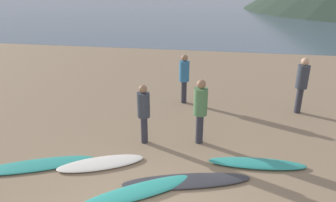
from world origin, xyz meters
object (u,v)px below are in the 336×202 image
object	(u,v)px
surfboard_3	(187,181)
person_3	(302,81)
person_1	(200,107)
surfboard_2	(139,191)
surfboard_0	(36,165)
surfboard_1	(101,163)
person_0	(184,75)
person_2	(144,109)
surfboard_4	(257,163)

from	to	relation	value
surfboard_3	person_3	distance (m)	5.32
person_1	surfboard_2	bearing A→B (deg)	174.67
person_1	surfboard_0	bearing A→B (deg)	134.97
surfboard_1	person_0	distance (m)	4.49
surfboard_2	surfboard_1	bearing A→B (deg)	109.17
person_2	person_0	bearing A→B (deg)	-92.66
person_1	surfboard_3	bearing A→B (deg)	-165.15
person_2	surfboard_4	bearing A→B (deg)	177.22
surfboard_4	person_2	distance (m)	2.97
surfboard_1	person_0	size ratio (longest dim) A/B	1.16
surfboard_1	surfboard_4	distance (m)	3.54
person_1	person_2	distance (m)	1.41
surfboard_4	person_3	distance (m)	3.81
surfboard_0	surfboard_4	world-z (taller)	surfboard_4
person_0	person_1	world-z (taller)	person_1
person_1	person_2	xyz separation A→B (m)	(-1.39, -0.25, -0.08)
surfboard_3	person_2	size ratio (longest dim) A/B	1.72
person_2	person_3	bearing A→B (deg)	-138.00
surfboard_3	person_3	xyz separation A→B (m)	(3.00, 4.28, 1.01)
surfboard_2	person_2	xyz separation A→B (m)	(-0.41, 2.02, 0.87)
person_1	person_3	xyz separation A→B (m)	(2.90, 2.53, 0.04)
surfboard_3	surfboard_4	bearing A→B (deg)	16.10
surfboard_4	person_2	size ratio (longest dim) A/B	1.39
surfboard_2	person_0	bearing A→B (deg)	52.87
person_0	person_1	size ratio (longest dim) A/B	0.98
surfboard_1	surfboard_4	size ratio (longest dim) A/B	0.89
person_0	surfboard_4	bearing A→B (deg)	43.45
person_3	person_0	bearing A→B (deg)	19.25
surfboard_3	person_0	world-z (taller)	person_0
surfboard_3	person_1	distance (m)	2.01
surfboard_1	person_3	distance (m)	6.47
person_3	surfboard_4	bearing A→B (deg)	88.15
surfboard_0	surfboard_2	distance (m)	2.59
surfboard_3	person_0	bearing A→B (deg)	82.65
surfboard_0	surfboard_3	xyz separation A→B (m)	(3.42, 0.03, 0.00)
surfboard_0	surfboard_1	size ratio (longest dim) A/B	1.32
surfboard_3	surfboard_0	bearing A→B (deg)	164.69
surfboard_2	surfboard_4	world-z (taller)	same
surfboard_0	person_2	size ratio (longest dim) A/B	1.64
person_2	person_3	size ratio (longest dim) A/B	0.88
surfboard_2	surfboard_3	distance (m)	1.02
surfboard_1	surfboard_3	distance (m)	2.02
surfboard_0	person_2	xyz separation A→B (m)	(2.13, 1.54, 0.89)
surfboard_1	surfboard_4	world-z (taller)	surfboard_4
person_1	person_3	size ratio (longest dim) A/B	0.96
surfboard_0	surfboard_2	xyz separation A→B (m)	(2.54, -0.48, 0.01)
person_0	person_2	world-z (taller)	person_0
surfboard_1	surfboard_2	world-z (taller)	surfboard_2
surfboard_3	person_0	size ratio (longest dim) A/B	1.61
surfboard_0	person_0	distance (m)	5.37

